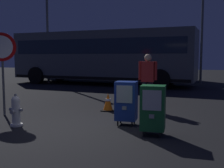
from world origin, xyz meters
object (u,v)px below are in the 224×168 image
object	(u,v)px
stop_sign	(2,56)
street_light_far_left	(203,9)
bus_near	(102,55)
street_light_near_right	(47,16)
pedestrian	(148,79)
fire_hydrant	(16,111)
bus_far	(116,55)
newspaper_box_primary	(126,101)
newspaper_box_secondary	(153,108)
traffic_cone	(108,102)

from	to	relation	value
stop_sign	street_light_far_left	xyz separation A→B (m)	(5.63, 10.89, 2.81)
bus_near	street_light_near_right	bearing A→B (deg)	-170.64
pedestrian	fire_hydrant	bearing A→B (deg)	-134.66
stop_sign	pedestrian	world-z (taller)	stop_sign
pedestrian	bus_far	world-z (taller)	bus_far
bus_far	street_light_far_left	size ratio (longest dim) A/B	1.39
bus_near	newspaper_box_primary	bearing A→B (deg)	-62.29
bus_far	newspaper_box_secondary	bearing A→B (deg)	-66.87
newspaper_box_secondary	street_light_far_left	world-z (taller)	street_light_far_left
fire_hydrant	stop_sign	bearing A→B (deg)	137.77
newspaper_box_primary	street_light_near_right	size ratio (longest dim) A/B	0.15
fire_hydrant	newspaper_box_secondary	distance (m)	3.13
bus_far	street_light_near_right	world-z (taller)	street_light_near_right
pedestrian	bus_far	distance (m)	11.49
fire_hydrant	pedestrian	bearing A→B (deg)	45.34
stop_sign	street_light_far_left	world-z (taller)	street_light_far_left
newspaper_box_primary	traffic_cone	distance (m)	1.76
stop_sign	street_light_far_left	bearing A→B (deg)	62.66
newspaper_box_primary	pedestrian	xyz separation A→B (m)	(0.24, 1.92, 0.38)
traffic_cone	street_light_far_left	world-z (taller)	street_light_far_left
fire_hydrant	bus_near	distance (m)	9.80
pedestrian	street_light_far_left	bearing A→B (deg)	77.81
newspaper_box_primary	stop_sign	bearing A→B (deg)	177.57
fire_hydrant	bus_near	xyz separation A→B (m)	(-0.94, 9.66, 1.36)
bus_far	newspaper_box_primary	bearing A→B (deg)	-68.86
traffic_cone	bus_far	bearing A→B (deg)	103.14
newspaper_box_primary	street_light_near_right	xyz separation A→B (m)	(-6.71, 8.76, 3.45)
traffic_cone	newspaper_box_primary	bearing A→B (deg)	-59.80
stop_sign	pedestrian	bearing A→B (deg)	25.89
fire_hydrant	newspaper_box_primary	distance (m)	2.55
newspaper_box_secondary	street_light_near_right	bearing A→B (deg)	128.07
traffic_cone	bus_near	bearing A→B (deg)	108.64
stop_sign	bus_far	size ratio (longest dim) A/B	0.21
newspaper_box_primary	street_light_far_left	bearing A→B (deg)	78.71
bus_near	fire_hydrant	bearing A→B (deg)	-77.43
bus_near	bus_far	world-z (taller)	same
bus_near	traffic_cone	bearing A→B (deg)	-64.37
stop_sign	traffic_cone	size ratio (longest dim) A/B	4.21
newspaper_box_secondary	newspaper_box_primary	bearing A→B (deg)	134.86
traffic_cone	pedestrian	bearing A→B (deg)	21.26
fire_hydrant	street_light_near_right	world-z (taller)	street_light_near_right
pedestrian	street_light_near_right	size ratio (longest dim) A/B	0.24
pedestrian	traffic_cone	xyz separation A→B (m)	(-1.10, -0.43, -0.69)
pedestrian	street_light_far_left	distance (m)	9.94
fire_hydrant	bus_far	bearing A→B (deg)	94.56
stop_sign	street_light_near_right	world-z (taller)	street_light_near_right
fire_hydrant	pedestrian	world-z (taller)	pedestrian
fire_hydrant	bus_far	xyz separation A→B (m)	(-1.08, 13.53, 1.36)
pedestrian	street_light_near_right	bearing A→B (deg)	135.46
newspaper_box_secondary	street_light_near_right	distance (m)	12.51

